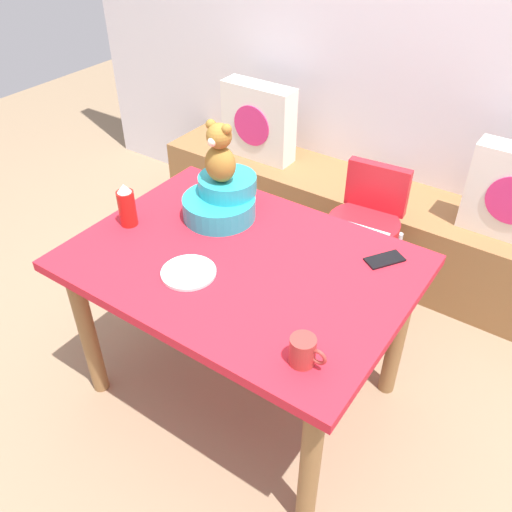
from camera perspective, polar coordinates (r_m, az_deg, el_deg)
ground_plane at (r=2.54m, az=-1.32°, el=-13.64°), size 8.00×8.00×0.00m
back_wall at (r=2.99m, az=16.48°, el=23.07°), size 4.40×0.10×2.60m
window_bench at (r=3.18m, az=11.40°, el=3.38°), size 2.60×0.44×0.46m
pillow_floral_left at (r=3.25m, az=0.26°, el=14.00°), size 0.44×0.15×0.44m
book_stack at (r=3.03m, az=12.70°, el=7.37°), size 0.20×0.14×0.08m
dining_table at (r=2.08m, az=-1.56°, el=-2.59°), size 1.25×0.91×0.74m
highchair at (r=2.63m, az=11.36°, el=3.11°), size 0.35×0.47×0.79m
infant_seat_teal at (r=2.23m, az=-3.62°, el=5.97°), size 0.30×0.33×0.16m
teddy_bear at (r=2.13m, az=-3.85°, el=10.70°), size 0.13×0.12×0.25m
ketchup_bottle at (r=2.22m, az=-13.49°, el=5.19°), size 0.07×0.07×0.18m
coffee_mug at (r=1.61m, az=5.03°, el=-9.96°), size 0.12×0.08×0.09m
dinner_plate_near at (r=1.96m, az=-7.13°, el=-1.73°), size 0.20×0.20×0.01m
cell_phone at (r=2.06m, az=13.42°, el=-0.37°), size 0.14×0.16×0.01m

